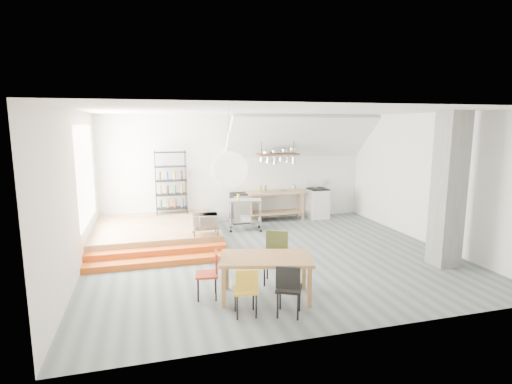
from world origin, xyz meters
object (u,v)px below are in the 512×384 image
object	(u,v)px
dining_table	(266,261)
rolling_cart	(245,211)
stove	(317,203)
mini_fridge	(240,208)

from	to	relation	value
dining_table	rolling_cart	xyz separation A→B (m)	(0.72, 4.33, -0.09)
stove	dining_table	xyz separation A→B (m)	(-3.28, -5.23, 0.17)
dining_table	rolling_cart	distance (m)	4.39
mini_fridge	dining_table	bearing A→B (deg)	-98.38
dining_table	mini_fridge	world-z (taller)	mini_fridge
stove	mini_fridge	distance (m)	2.50
dining_table	mini_fridge	xyz separation A→B (m)	(0.78, 5.27, -0.20)
rolling_cart	mini_fridge	bearing A→B (deg)	97.87
stove	rolling_cart	distance (m)	2.71
rolling_cart	mini_fridge	xyz separation A→B (m)	(0.06, 0.94, -0.12)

